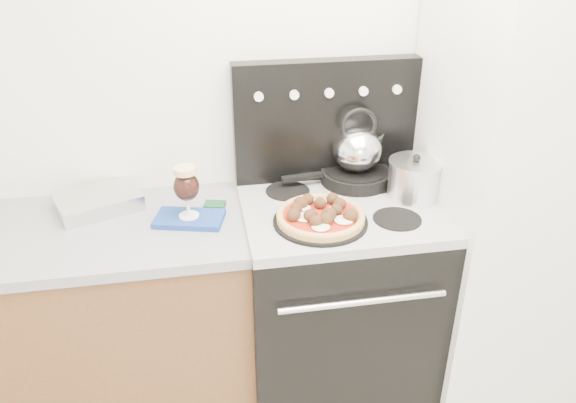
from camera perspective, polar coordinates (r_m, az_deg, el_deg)
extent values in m
cube|color=silver|center=(2.35, 1.63, 10.40)|extent=(3.50, 0.01, 2.50)
cube|color=brown|center=(2.49, -21.47, -12.19)|extent=(1.45, 0.60, 0.86)
cube|color=gray|center=(2.24, -23.43, -3.24)|extent=(1.48, 0.63, 0.04)
cube|color=black|center=(2.46, 4.80, -10.28)|extent=(0.76, 0.65, 0.88)
cube|color=#ADADB2|center=(2.20, 5.27, -0.80)|extent=(0.76, 0.65, 0.04)
cube|color=black|center=(2.34, 3.82, 8.22)|extent=(0.76, 0.08, 0.50)
cube|color=silver|center=(2.43, 21.65, 1.39)|extent=(0.64, 0.68, 1.90)
cube|color=white|center=(2.31, -18.73, 0.01)|extent=(0.37, 0.32, 0.06)
cube|color=navy|center=(2.14, -9.99, -1.74)|extent=(0.28, 0.21, 0.02)
cylinder|color=black|center=(2.06, 3.31, -2.03)|extent=(0.40, 0.40, 0.01)
cylinder|color=black|center=(2.38, 6.90, 2.57)|extent=(0.32, 0.32, 0.05)
cylinder|color=silver|center=(2.27, 12.68, 2.11)|extent=(0.22, 0.22, 0.15)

